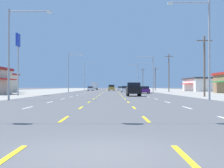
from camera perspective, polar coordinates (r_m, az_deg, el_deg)
ground_plane at (r=72.81m, az=-0.21°, el=-1.56°), size 572.00×572.00×0.00m
lot_apron_left at (r=77.00m, az=-18.97°, el=-1.47°), size 28.00×440.00×0.01m
lot_apron_right at (r=76.80m, az=18.60°, el=-1.47°), size 28.00×440.00×0.01m
lane_markings at (r=111.30m, az=-0.13°, el=-1.17°), size 10.64×227.60×0.01m
suv_inner_right_nearest at (r=47.39m, az=3.82°, el=-0.90°), size 1.98×4.90×1.98m
sedan_far_right_near at (r=64.88m, az=5.75°, el=-1.02°), size 1.80×4.50×1.46m
sedan_far_right_mid at (r=78.36m, az=4.92°, el=-0.92°), size 1.80×4.50×1.46m
hatchback_inner_right_midfar at (r=81.99m, az=2.27°, el=-0.89°), size 1.72×3.90×1.54m
suv_center_turn_far at (r=104.54m, az=-0.06°, el=-0.66°), size 1.98×4.90×1.98m
sedan_far_left_farther at (r=109.44m, az=-3.79°, el=-0.79°), size 1.80×4.50×1.46m
sedan_inner_right_farthest at (r=121.85m, az=1.45°, el=-0.76°), size 1.80×4.50×1.46m
box_truck_far_left_distant_a at (r=136.08m, az=-3.05°, el=-0.27°), size 2.40×7.20×3.23m
storefront_right_row_2 at (r=103.87m, az=16.11°, el=-0.07°), size 12.00×17.55×4.10m
pole_sign_left_row_1 at (r=52.56m, az=-16.21°, el=5.86°), size 0.24×1.75×9.64m
streetlight_left_row_0 at (r=34.39m, az=-16.92°, el=6.32°), size 4.46×0.26×9.28m
streetlight_right_row_0 at (r=34.30m, az=16.10°, el=7.10°), size 4.30×0.26×10.19m
streetlight_left_row_1 at (r=78.29m, az=-7.42°, el=2.45°), size 3.36×0.26×9.37m
streetlight_right_row_1 at (r=78.19m, az=6.92°, el=2.28°), size 4.20×0.26×8.74m
streetlight_left_row_2 at (r=122.90m, az=-4.62°, el=1.76°), size 4.83×0.26×10.56m
streetlight_right_row_2 at (r=122.85m, az=4.46°, el=1.57°), size 3.73×0.26×10.01m
utility_pole_right_row_0 at (r=46.61m, az=15.99°, el=3.23°), size 2.20×0.26×8.37m
utility_pole_right_row_1 at (r=84.90m, az=10.01°, el=2.05°), size 2.20×0.26×9.80m
utility_pole_right_row_2 at (r=113.69m, az=7.65°, el=0.99°), size 2.20×0.26×8.16m
utility_pole_right_row_3 at (r=141.55m, az=5.48°, el=0.95°), size 2.20×0.26×9.35m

